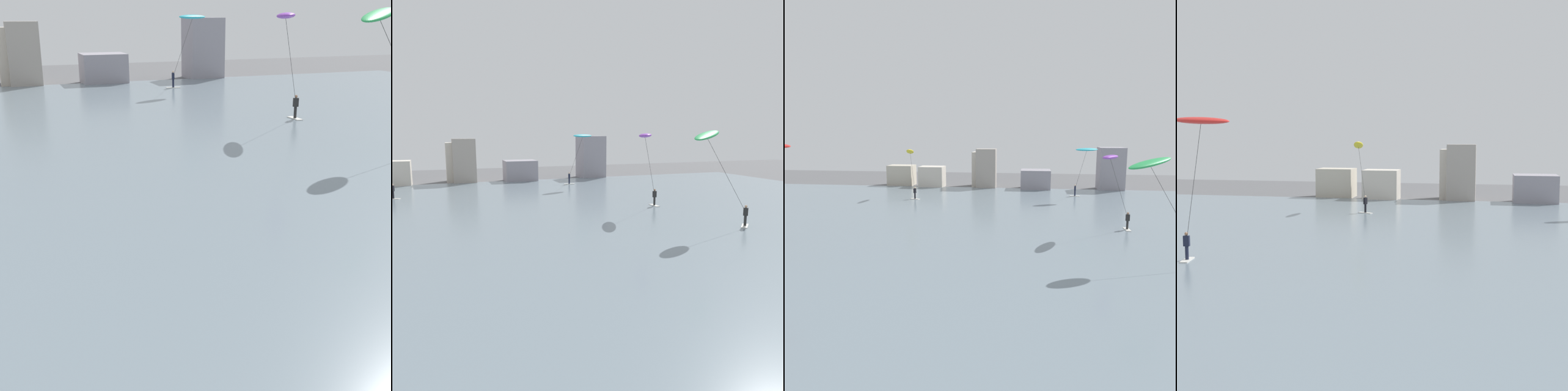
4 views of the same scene
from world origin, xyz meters
TOP-DOWN VIEW (x-y plane):
  - water_bay at (0.00, 30.42)m, footprint 84.00×52.00m
  - far_shore_buildings at (1.74, 57.63)m, footprint 38.49×5.81m
  - kitesurfer_cyan at (12.36, 47.03)m, footprint 3.44×4.37m
  - kitesurfer_purple at (12.20, 29.38)m, footprint 3.61×4.33m
  - kitesurfer_green at (13.41, 21.98)m, footprint 5.66×3.17m

SIDE VIEW (x-z plane):
  - water_bay at x=0.00m, z-range 0.00..0.10m
  - far_shore_buildings at x=1.74m, z-range -0.78..5.85m
  - kitesurfer_cyan at x=12.36m, z-range 2.78..9.68m
  - kitesurfer_purple at x=12.20m, z-range 2.87..9.92m
  - kitesurfer_green at x=13.41m, z-range 2.84..10.24m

